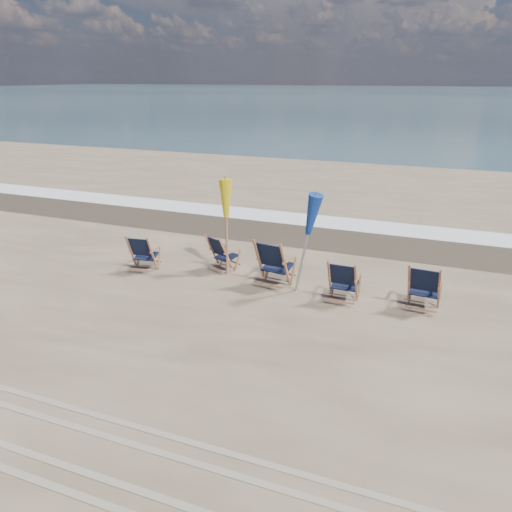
# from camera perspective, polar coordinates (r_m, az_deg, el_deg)

# --- Properties ---
(ocean) EXTENTS (400.00, 400.00, 0.00)m
(ocean) POSITION_cam_1_polar(r_m,az_deg,el_deg) (134.74, 21.11, 16.78)
(ocean) COLOR #3D5A66
(ocean) RESTS_ON ground
(surf_foam) EXTENTS (200.00, 1.40, 0.01)m
(surf_foam) POSITION_cam_1_polar(r_m,az_deg,el_deg) (15.93, 8.15, 3.90)
(surf_foam) COLOR silver
(surf_foam) RESTS_ON ground
(wet_sand_strip) EXTENTS (200.00, 2.60, 0.00)m
(wet_sand_strip) POSITION_cam_1_polar(r_m,az_deg,el_deg) (14.53, 6.72, 2.40)
(wet_sand_strip) COLOR #42362A
(wet_sand_strip) RESTS_ON ground
(tire_tracks) EXTENTS (80.00, 1.30, 0.01)m
(tire_tracks) POSITION_cam_1_polar(r_m,az_deg,el_deg) (6.75, -17.04, -21.01)
(tire_tracks) COLOR gray
(tire_tracks) RESTS_ON ground
(beach_chair_0) EXTENTS (0.69, 0.76, 0.94)m
(beach_chair_0) POSITION_cam_1_polar(r_m,az_deg,el_deg) (11.73, -11.82, 0.21)
(beach_chair_0) COLOR black
(beach_chair_0) RESTS_ON ground
(beach_chair_1) EXTENTS (0.79, 0.82, 0.90)m
(beach_chair_1) POSITION_cam_1_polar(r_m,az_deg,el_deg) (11.45, -3.42, 0.04)
(beach_chair_1) COLOR black
(beach_chair_1) RESTS_ON ground
(beach_chair_2) EXTENTS (0.81, 0.89, 1.12)m
(beach_chair_2) POSITION_cam_1_polar(r_m,az_deg,el_deg) (10.54, 3.30, -1.13)
(beach_chair_2) COLOR black
(beach_chair_2) RESTS_ON ground
(beach_chair_3) EXTENTS (0.62, 0.70, 0.95)m
(beach_chair_3) POSITION_cam_1_polar(r_m,az_deg,el_deg) (10.03, 11.34, -3.14)
(beach_chair_3) COLOR black
(beach_chair_3) RESTS_ON ground
(beach_chair_4) EXTENTS (0.69, 0.77, 1.00)m
(beach_chair_4) POSITION_cam_1_polar(r_m,az_deg,el_deg) (10.10, 20.17, -3.70)
(beach_chair_4) COLOR black
(beach_chair_4) RESTS_ON ground
(umbrella_yellow) EXTENTS (0.30, 0.30, 2.18)m
(umbrella_yellow) POSITION_cam_1_polar(r_m,az_deg,el_deg) (11.13, -3.44, 5.94)
(umbrella_yellow) COLOR #986144
(umbrella_yellow) RESTS_ON ground
(umbrella_blue) EXTENTS (0.30, 0.30, 2.21)m
(umbrella_blue) POSITION_cam_1_polar(r_m,az_deg,el_deg) (10.02, 5.71, 4.45)
(umbrella_blue) COLOR #A5A5AD
(umbrella_blue) RESTS_ON ground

